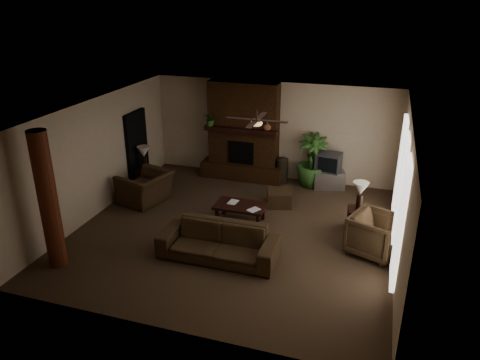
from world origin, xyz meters
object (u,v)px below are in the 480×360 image
(armchair_right, at_px, (375,233))
(lamp_right, at_px, (360,191))
(log_column, at_px, (48,201))
(side_table_right, at_px, (359,220))
(floor_vase, at_px, (282,168))
(floor_plant, at_px, (311,172))
(side_table_left, at_px, (147,177))
(ottoman, at_px, (279,198))
(sofa, at_px, (218,237))
(tv_stand, at_px, (329,179))
(lamp_left, at_px, (144,153))
(armchair_left, at_px, (145,183))
(coffee_table, at_px, (240,207))

(armchair_right, distance_m, lamp_right, 1.13)
(log_column, xyz_separation_m, side_table_right, (5.65, 3.26, -1.12))
(floor_vase, height_order, floor_plant, floor_plant)
(side_table_left, bearing_deg, armchair_right, -15.68)
(side_table_right, bearing_deg, ottoman, 159.25)
(floor_plant, relative_size, side_table_right, 2.72)
(sofa, xyz_separation_m, floor_vase, (0.34, 4.33, -0.04))
(tv_stand, height_order, lamp_right, lamp_right)
(floor_vase, height_order, side_table_right, floor_vase)
(floor_vase, distance_m, lamp_left, 3.89)
(side_table_left, xyz_separation_m, lamp_left, (0.00, -0.05, 0.73))
(lamp_left, bearing_deg, armchair_left, -61.69)
(armchair_right, distance_m, ottoman, 2.97)
(lamp_left, bearing_deg, floor_plant, 19.17)
(floor_plant, relative_size, side_table_left, 2.72)
(side_table_left, bearing_deg, ottoman, -0.75)
(floor_vase, bearing_deg, tv_stand, 0.00)
(armchair_right, xyz_separation_m, tv_stand, (-1.36, 3.22, -0.24))
(coffee_table, bearing_deg, floor_vase, 81.34)
(tv_stand, bearing_deg, side_table_right, -84.36)
(floor_vase, relative_size, floor_plant, 0.52)
(ottoman, xyz_separation_m, side_table_left, (-3.81, 0.05, 0.08))
(coffee_table, xyz_separation_m, side_table_left, (-3.13, 1.19, -0.10))
(ottoman, relative_size, tv_stand, 0.71)
(ottoman, height_order, lamp_left, lamp_left)
(sofa, bearing_deg, log_column, -157.69)
(ottoman, distance_m, lamp_left, 3.89)
(side_table_right, xyz_separation_m, lamp_right, (-0.03, -0.01, 0.73))
(floor_plant, xyz_separation_m, lamp_left, (-4.36, -1.52, 0.58))
(armchair_left, bearing_deg, ottoman, 118.03)
(lamp_right, bearing_deg, armchair_right, -65.82)
(armchair_left, distance_m, lamp_left, 1.07)
(armchair_right, bearing_deg, tv_stand, 43.81)
(side_table_right, height_order, lamp_right, lamp_right)
(armchair_left, relative_size, coffee_table, 1.01)
(log_column, bearing_deg, coffee_table, 44.60)
(coffee_table, relative_size, lamp_left, 1.85)
(coffee_table, bearing_deg, armchair_left, 173.55)
(floor_vase, xyz_separation_m, side_table_left, (-3.53, -1.47, -0.16))
(tv_stand, height_order, floor_vase, floor_vase)
(log_column, xyz_separation_m, floor_plant, (4.16, 5.55, -0.98))
(floor_plant, xyz_separation_m, side_table_right, (1.48, -2.29, -0.14))
(ottoman, bearing_deg, floor_vase, 100.32)
(sofa, distance_m, coffee_table, 1.68)
(sofa, bearing_deg, lamp_left, 138.77)
(sofa, distance_m, tv_stand, 4.65)
(lamp_right, bearing_deg, coffee_table, -172.26)
(floor_vase, xyz_separation_m, lamp_right, (2.28, -2.30, 0.57))
(armchair_right, height_order, side_table_left, armchair_right)
(sofa, xyz_separation_m, side_table_left, (-3.19, 2.87, -0.20))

